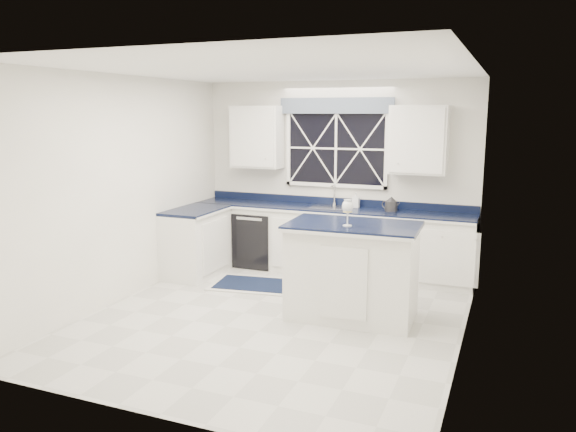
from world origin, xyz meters
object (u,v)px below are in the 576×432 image
at_px(kettle, 391,204).
at_px(wine_glass, 348,208).
at_px(dishwasher, 259,238).
at_px(faucet, 334,195).
at_px(island, 352,271).
at_px(soap_bottle, 356,200).

distance_m(kettle, wine_glass, 1.79).
xyz_separation_m(dishwasher, faucet, (1.10, 0.19, 0.69)).
bearing_deg(wine_glass, dishwasher, 136.80).
height_order(island, wine_glass, wine_glass).
xyz_separation_m(island, wine_glass, (-0.03, -0.14, 0.73)).
relative_size(kettle, wine_glass, 0.94).
xyz_separation_m(island, kettle, (0.07, 1.64, 0.50)).
distance_m(island, kettle, 1.71).
distance_m(dishwasher, faucet, 1.31).
height_order(faucet, kettle, faucet).
bearing_deg(kettle, dishwasher, -158.26).
distance_m(faucet, soap_bottle, 0.34).
bearing_deg(dishwasher, island, -40.37).
xyz_separation_m(faucet, kettle, (0.86, -0.16, -0.07)).
xyz_separation_m(faucet, island, (0.78, -1.79, -0.56)).
bearing_deg(dishwasher, faucet, 10.02).
bearing_deg(kettle, faucet, -169.83).
bearing_deg(soap_bottle, faucet, 173.70).
height_order(faucet, soap_bottle, faucet).
relative_size(faucet, soap_bottle, 1.44).
height_order(wine_glass, soap_bottle, wine_glass).
height_order(faucet, wine_glass, wine_glass).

